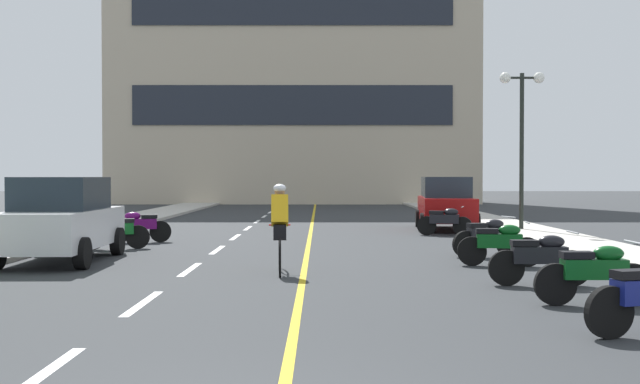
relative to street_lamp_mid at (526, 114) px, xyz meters
The scene contains 28 objects.
ground_plane 8.20m from the street_lamp_mid, behind, with size 140.00×140.00×0.00m, color #2D3033.
curb_left 15.39m from the street_lamp_mid, 164.25° to the left, with size 2.40×72.00×0.12m, color #B7B2A8.
curb_right 5.55m from the street_lamp_mid, 89.32° to the left, with size 2.40×72.00×0.12m, color #B7B2A8.
lane_dash_0 20.52m from the street_lamp_mid, 117.01° to the right, with size 0.14×2.20×0.01m, color silver.
lane_dash_1 17.13m from the street_lamp_mid, 123.26° to the right, with size 0.14×2.20×0.01m, color silver.
lane_dash_2 14.06m from the street_lamp_mid, 132.60° to the right, with size 0.14×2.20×0.01m, color silver.
lane_dash_3 11.58m from the street_lamp_mid, 146.96° to the right, with size 0.14×2.20×0.01m, color silver.
lane_dash_4 10.12m from the street_lamp_mid, 167.96° to the right, with size 0.14×2.20×0.01m, color silver.
lane_dash_5 10.14m from the street_lamp_mid, 167.39° to the left, with size 0.14×2.20×0.01m, color silver.
lane_dash_6 11.63m from the street_lamp_mid, 146.55° to the left, with size 0.14×2.20×0.01m, color silver.
lane_dash_7 14.13m from the street_lamp_mid, 132.33° to the left, with size 0.14×2.20×0.01m, color silver.
lane_dash_8 17.20m from the street_lamp_mid, 123.09° to the left, with size 0.14×2.20×0.01m, color silver.
lane_dash_9 20.60m from the street_lamp_mid, 116.89° to the left, with size 0.14×2.20×0.01m, color silver.
lane_dash_10 24.18m from the street_lamp_mid, 112.54° to the left, with size 0.14×2.20×0.01m, color silver.
lane_dash_11 27.88m from the street_lamp_mid, 109.36° to the left, with size 0.14×2.20×0.01m, color silver.
centre_line_yellow 8.88m from the street_lamp_mid, 149.61° to the left, with size 0.12×66.00×0.01m, color gold.
office_building 30.42m from the street_lamp_mid, 106.47° to the left, with size 24.94×6.82×21.69m.
street_lamp_mid is the anchor object (origin of this frame).
parked_car_near 15.15m from the street_lamp_mid, 144.81° to the right, with size 1.98×4.23×1.82m.
parked_car_mid 3.93m from the street_lamp_mid, 150.60° to the left, with size 2.17×4.31×1.82m.
motorcycle_1 14.80m from the street_lamp_mid, 100.78° to the right, with size 1.70×0.60×0.92m.
motorcycle_2 13.00m from the street_lamp_mid, 103.41° to the right, with size 1.70×0.60×0.92m.
motorcycle_3 10.42m from the street_lamp_mid, 107.24° to the right, with size 1.70×0.60×0.92m.
motorcycle_4 8.70m from the street_lamp_mid, 110.17° to the right, with size 1.66×0.74×0.92m.
motorcycle_5 13.53m from the street_lamp_mid, 153.80° to the right, with size 1.67×0.71×0.92m.
motorcycle_6 12.67m from the street_lamp_mid, 161.61° to the right, with size 1.68×0.65×0.92m.
motorcycle_7 4.56m from the street_lamp_mid, 153.14° to the right, with size 1.67×0.71×0.92m.
cyclist_rider 13.19m from the street_lamp_mid, 124.91° to the right, with size 0.42×1.77×1.71m.
Camera 1 is at (0.56, -4.97, 1.83)m, focal length 42.84 mm.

